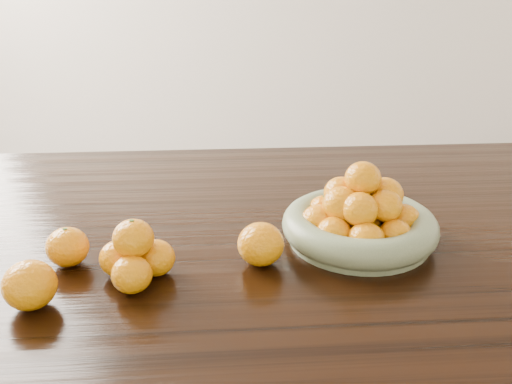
{
  "coord_description": "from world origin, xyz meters",
  "views": [
    {
      "loc": [
        -0.06,
        -1.03,
        1.25
      ],
      "look_at": [
        0.01,
        -0.02,
        0.83
      ],
      "focal_mm": 40.0,
      "sensor_mm": 36.0,
      "label": 1
    }
  ],
  "objects": [
    {
      "name": "loose_orange_1",
      "position": [
        -0.35,
        -0.27,
        0.79
      ],
      "size": [
        0.08,
        0.08,
        0.08
      ],
      "primitive_type": "ellipsoid",
      "color": "orange",
      "rests_on": "dining_table"
    },
    {
      "name": "fruit_bowl",
      "position": [
        0.2,
        -0.08,
        0.8
      ],
      "size": [
        0.29,
        0.29,
        0.16
      ],
      "rotation": [
        0.0,
        0.0,
        -0.22
      ],
      "color": "gray",
      "rests_on": "dining_table"
    },
    {
      "name": "loose_orange_2",
      "position": [
        0.01,
        -0.16,
        0.79
      ],
      "size": [
        0.08,
        0.08,
        0.08
      ],
      "primitive_type": "ellipsoid",
      "color": "orange",
      "rests_on": "dining_table"
    },
    {
      "name": "orange_pyramid",
      "position": [
        -0.2,
        -0.2,
        0.79
      ],
      "size": [
        0.13,
        0.12,
        0.11
      ],
      "rotation": [
        0.0,
        0.0,
        -0.04
      ],
      "color": "orange",
      "rests_on": "dining_table"
    },
    {
      "name": "loose_orange_0",
      "position": [
        -0.32,
        -0.14,
        0.78
      ],
      "size": [
        0.07,
        0.07,
        0.07
      ],
      "primitive_type": "ellipsoid",
      "color": "orange",
      "rests_on": "dining_table"
    },
    {
      "name": "dining_table",
      "position": [
        0.0,
        0.0,
        0.66
      ],
      "size": [
        2.0,
        1.0,
        0.75
      ],
      "color": "black",
      "rests_on": "ground"
    }
  ]
}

